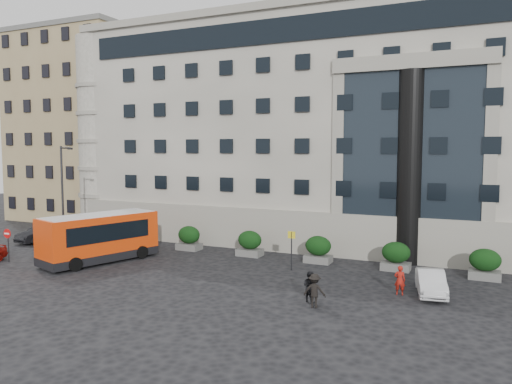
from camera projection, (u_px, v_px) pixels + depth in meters
ground at (176, 279)px, 29.84m from camera, size 120.00×120.00×0.00m
civic_building at (361, 136)px, 46.46m from camera, size 44.00×24.00×18.00m
entrance_column at (410, 168)px, 33.59m from camera, size 1.80×1.80×13.00m
apartment_near at (97, 129)px, 57.07m from camera, size 14.00×14.00×20.00m
apartment_far at (166, 127)px, 74.52m from camera, size 13.00×13.00×22.00m
hedge_a at (189, 238)px, 38.49m from camera, size 1.80×1.26×1.84m
hedge_b at (250, 243)px, 36.32m from camera, size 1.80×1.26×1.84m
hedge_c at (318, 249)px, 34.15m from camera, size 1.80×1.26×1.84m
hedge_d at (396, 256)px, 31.98m from camera, size 1.80×1.26×1.84m
hedge_e at (485, 264)px, 29.81m from camera, size 1.80×1.26×1.84m
street_lamp at (63, 195)px, 37.15m from camera, size 1.16×0.18×8.00m
bus_stop_sign at (292, 244)px, 31.92m from camera, size 0.50×0.08×2.52m
no_entry_sign at (8, 239)px, 34.18m from camera, size 0.64×0.16×2.32m
minibus at (99, 236)px, 34.36m from camera, size 5.00×8.38×3.31m
red_truck at (130, 210)px, 52.85m from camera, size 2.39×4.83×2.56m
parked_car_b at (42, 233)px, 41.83m from camera, size 1.93×4.47×1.43m
parked_car_c at (58, 231)px, 43.34m from camera, size 2.31×4.42×1.22m
parked_car_d at (111, 221)px, 48.75m from camera, size 2.71×5.51×1.50m
white_taxi at (431, 282)px, 26.73m from camera, size 2.13×4.16×1.31m
pedestrian_a at (400, 280)px, 26.61m from camera, size 0.63×0.46×1.59m
pedestrian_b at (310, 287)px, 25.40m from camera, size 0.93×0.83×1.59m
pedestrian_c at (315, 291)px, 24.48m from camera, size 1.16×0.76×1.69m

